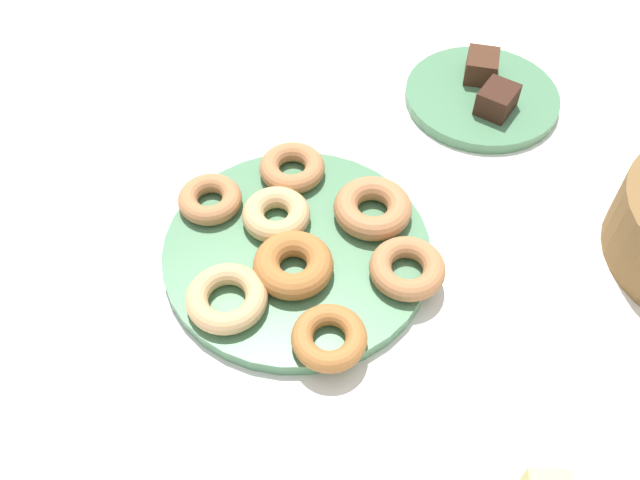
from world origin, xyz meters
The scene contains 13 objects.
ground_plane centered at (0.00, 0.00, 0.00)m, with size 2.40×2.40×0.00m, color white.
donut_plate centered at (0.00, 0.00, 0.01)m, with size 0.31×0.31×0.02m, color #4C7F56.
donut_0 centered at (-0.01, -0.12, 0.03)m, with size 0.08×0.08×0.02m, color #B27547.
donut_1 centered at (-0.08, 0.06, 0.03)m, with size 0.09×0.09×0.03m, color #B27547.
donut_2 centered at (-0.02, 0.13, 0.03)m, with size 0.08×0.08×0.02m, color #B27547.
donut_3 centered at (0.03, 0.01, 0.03)m, with size 0.09×0.09×0.03m, color #AD6B33.
donut_4 centered at (0.10, -0.03, 0.03)m, with size 0.09×0.09×0.02m, color tan.
donut_5 centered at (-0.10, -0.06, 0.03)m, with size 0.08×0.08×0.02m, color #B27547.
donut_6 centered at (-0.02, -0.04, 0.03)m, with size 0.08×0.08×0.03m, color tan.
donut_7 centered at (0.09, 0.09, 0.03)m, with size 0.08×0.08×0.02m, color #AD6B33.
cake_plate centered at (-0.36, 0.10, 0.01)m, with size 0.21×0.21×0.02m, color #4C7F56.
brownie_near centered at (-0.39, 0.08, 0.03)m, with size 0.05×0.04×0.03m, color #472819.
brownie_far centered at (-0.33, 0.12, 0.03)m, with size 0.05×0.04×0.03m, color #381E14.
Camera 1 is at (0.40, 0.24, 0.63)m, focal length 37.80 mm.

